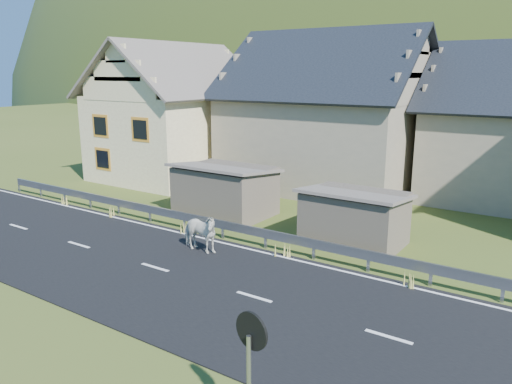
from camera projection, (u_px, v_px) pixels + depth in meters
The scene contains 11 objects.
ground at pixel (155, 269), 16.62m from camera, with size 160.00×160.00×0.00m, color #374C17.
road at pixel (155, 268), 16.62m from camera, with size 60.00×7.00×0.04m, color black.
lane_markings at pixel (155, 267), 16.61m from camera, with size 60.00×6.60×0.01m, color silver.
guardrail at pixel (222, 225), 19.46m from camera, with size 28.10×0.09×0.75m.
shed_left at pixel (225, 191), 22.69m from camera, with size 4.30×3.30×2.40m, color #675B4D.
shed_right at pixel (354, 219), 18.78m from camera, with size 3.80×2.90×2.20m, color #675B4D.
house_cream at pixel (176, 105), 30.70m from camera, with size 7.80×9.80×8.30m.
house_stone_a at pixel (330, 104), 28.16m from camera, with size 10.80×9.80×8.90m.
conifer_patch at pixel (302, 73), 133.74m from camera, with size 76.00×50.00×28.00m, color black.
horse at pixel (199, 232), 17.91m from camera, with size 1.74×0.79×1.47m, color silver.
traffic_mirror at pixel (251, 349), 8.44m from camera, with size 0.69×0.23×2.50m.
Camera 1 is at (11.48, -11.02, 6.40)m, focal length 35.00 mm.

